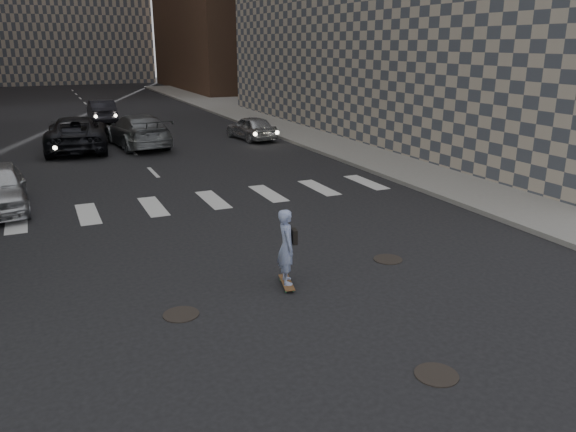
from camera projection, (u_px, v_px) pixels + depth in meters
name	position (u px, v px, depth m)	size (l,w,h in m)	color
ground	(301.00, 322.00, 10.61)	(160.00, 160.00, 0.00)	black
sidewalk_right	(376.00, 129.00, 33.68)	(13.00, 80.00, 0.15)	gray
manhole_a	(436.00, 375.00, 8.89)	(0.70, 0.70, 0.02)	black
manhole_b	(181.00, 314.00, 10.87)	(0.70, 0.70, 0.02)	black
manhole_c	(388.00, 259.00, 13.64)	(0.70, 0.70, 0.02)	black
skateboarder	(287.00, 247.00, 11.90)	(0.52, 0.90, 1.73)	brown
traffic_car_a	(66.00, 139.00, 26.73)	(1.35, 3.87, 1.27)	black
traffic_car_b	(138.00, 131.00, 28.24)	(2.29, 5.63, 1.63)	slate
traffic_car_c	(77.00, 133.00, 27.36)	(2.74, 5.93, 1.65)	black
traffic_car_d	(251.00, 128.00, 30.39)	(1.52, 3.78, 1.29)	#B0B2B7
traffic_car_e	(101.00, 111.00, 37.08)	(1.55, 4.45, 1.47)	black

